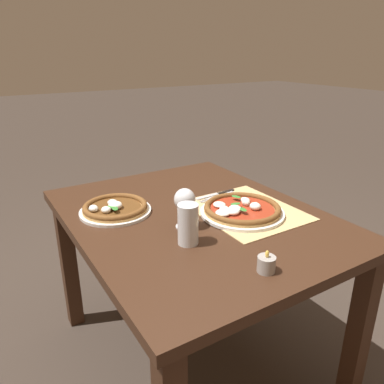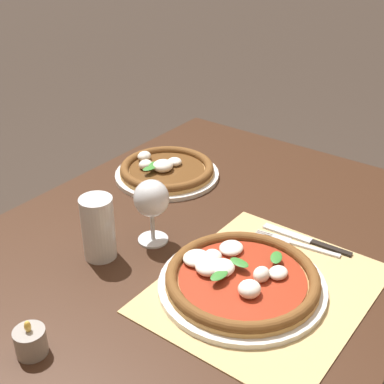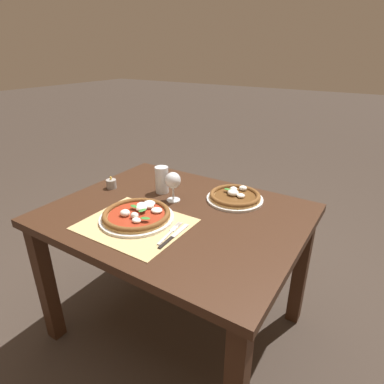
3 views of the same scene
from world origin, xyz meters
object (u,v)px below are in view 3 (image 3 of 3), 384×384
Objects in this scene: pizza_far at (235,196)px; pint_glass at (162,180)px; knife at (174,236)px; votive_candle at (111,184)px; wine_glass at (173,182)px; fork at (170,233)px; pizza_near at (137,215)px.

pizza_far is 2.02× the size of pint_glass.
knife is 0.64m from votive_candle.
pint_glass reaches higher than votive_candle.
wine_glass is 0.72× the size of knife.
pint_glass is 0.72× the size of fork.
knife is (-0.06, -0.46, -0.01)m from pizza_far.
wine_glass is 2.15× the size of votive_candle.
fork is (-0.09, -0.45, -0.01)m from pizza_far.
fork is at bearing 158.47° from knife.
pizza_near is at bearing 173.92° from fork.
knife is at bearing -97.32° from pizza_far.
wine_glass is 0.77× the size of fork.
votive_candle is (-0.57, 0.22, 0.02)m from fork.
pizza_far is (0.29, 0.43, -0.00)m from pizza_near.
wine_glass reaches higher than pizza_near.
pizza_near is at bearing -28.47° from votive_candle.
pizza_far is 0.33m from wine_glass.
fork is at bearing -6.08° from pizza_near.
pizza_far is at bearing 55.99° from pizza_near.
pint_glass is 0.67× the size of knife.
pizza_far is at bearing 17.77° from pint_glass.
pizza_near is 1.70× the size of fork.
pizza_near is 2.35× the size of pint_glass.
pizza_near reaches higher than knife.
votive_candle reaches higher than knife.
pizza_near is 0.42m from votive_candle.
wine_glass is at bearing 125.92° from knife.
pizza_far is at bearing 33.56° from wine_glass.
knife is at bearing -54.08° from wine_glass.
wine_glass reaches higher than votive_candle.
pizza_near reaches higher than pizza_far.
wine_glass reaches higher than pint_glass.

